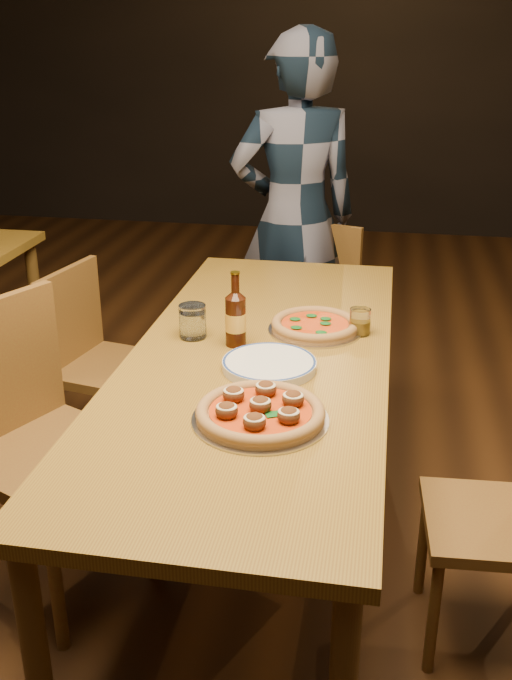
% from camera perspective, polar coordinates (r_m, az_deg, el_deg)
% --- Properties ---
extents(ground, '(9.00, 9.00, 0.00)m').
position_cam_1_polar(ground, '(2.74, 0.19, -15.62)').
color(ground, black).
extents(table_main, '(0.80, 2.00, 0.75)m').
position_cam_1_polar(table_main, '(2.38, 0.21, -2.69)').
color(table_main, brown).
rests_on(table_main, ground).
extents(chair_main_nw, '(0.61, 0.61, 0.98)m').
position_cam_1_polar(chair_main_nw, '(2.40, -15.05, -8.26)').
color(chair_main_nw, brown).
rests_on(chair_main_nw, ground).
extents(chair_main_sw, '(0.47, 0.47, 0.86)m').
position_cam_1_polar(chair_main_sw, '(3.08, -10.67, -2.02)').
color(chair_main_sw, brown).
rests_on(chair_main_sw, ground).
extents(chair_main_e, '(0.40, 0.40, 0.81)m').
position_cam_1_polar(chair_main_e, '(2.29, 17.44, -12.84)').
color(chair_main_e, brown).
rests_on(chair_main_e, ground).
extents(chair_end, '(0.50, 0.50, 0.85)m').
position_cam_1_polar(chair_end, '(3.63, 3.75, 2.16)').
color(chair_end, brown).
rests_on(chair_end, ground).
extents(pizza_meatball, '(0.36, 0.36, 0.07)m').
position_cam_1_polar(pizza_meatball, '(1.96, 0.33, -5.43)').
color(pizza_meatball, '#B7B7BF').
rests_on(pizza_meatball, table_main).
extents(pizza_margherita, '(0.31, 0.31, 0.04)m').
position_cam_1_polar(pizza_margherita, '(2.53, 4.46, 1.11)').
color(pizza_margherita, '#B7B7BF').
rests_on(pizza_margherita, table_main).
extents(plate_stack, '(0.28, 0.28, 0.03)m').
position_cam_1_polar(plate_stack, '(2.24, 1.01, -1.89)').
color(plate_stack, white).
rests_on(plate_stack, table_main).
extents(beer_bottle, '(0.07, 0.07, 0.24)m').
position_cam_1_polar(beer_bottle, '(2.39, -1.54, 1.53)').
color(beer_bottle, black).
rests_on(beer_bottle, table_main).
extents(water_glass, '(0.09, 0.09, 0.11)m').
position_cam_1_polar(water_glass, '(2.47, -4.80, 1.42)').
color(water_glass, white).
rests_on(water_glass, table_main).
extents(amber_glass, '(0.07, 0.07, 0.09)m').
position_cam_1_polar(amber_glass, '(2.51, 7.83, 1.39)').
color(amber_glass, '#8C620F').
rests_on(amber_glass, table_main).
extents(diner, '(0.73, 0.61, 1.70)m').
position_cam_1_polar(diner, '(3.61, 2.94, 9.09)').
color(diner, black).
rests_on(diner, ground).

